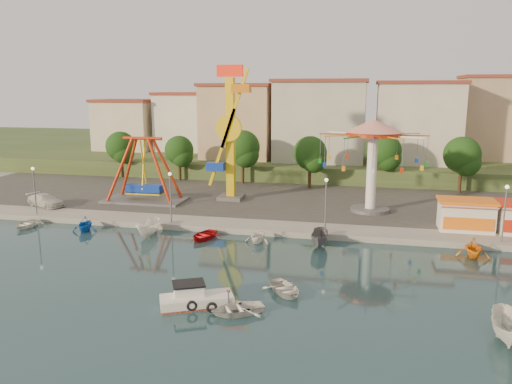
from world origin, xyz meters
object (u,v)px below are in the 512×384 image
(pirate_ship_ride, at_px, (144,171))
(van, at_px, (46,200))
(kamikaze_tower, at_px, (231,136))
(cabin_motorboat, at_px, (195,299))
(skiff, at_px, (507,328))
(rowboat_a, at_px, (285,289))
(wave_swinger, at_px, (373,145))

(pirate_ship_ride, height_order, van, pirate_ship_ride)
(kamikaze_tower, relative_size, van, 3.25)
(cabin_motorboat, height_order, skiff, skiff)
(kamikaze_tower, xyz_separation_m, cabin_motorboat, (5.48, -29.50, -8.13))
(pirate_ship_ride, height_order, kamikaze_tower, kamikaze_tower)
(rowboat_a, bearing_deg, wave_swinger, 40.16)
(cabin_motorboat, xyz_separation_m, van, (-26.08, 21.22, 0.88))
(pirate_ship_ride, height_order, wave_swinger, wave_swinger)
(van, bearing_deg, cabin_motorboat, -109.15)
(pirate_ship_ride, bearing_deg, wave_swinger, 1.54)
(kamikaze_tower, relative_size, rowboat_a, 4.60)
(rowboat_a, bearing_deg, cabin_motorboat, 174.67)
(skiff, bearing_deg, cabin_motorboat, -175.07)
(cabin_motorboat, bearing_deg, wave_swinger, 41.02)
(pirate_ship_ride, relative_size, rowboat_a, 2.79)
(wave_swinger, relative_size, skiff, 2.75)
(pirate_ship_ride, bearing_deg, kamikaze_tower, 17.00)
(kamikaze_tower, distance_m, skiff, 39.66)
(cabin_motorboat, xyz_separation_m, skiff, (19.09, -0.64, 0.36))
(kamikaze_tower, height_order, wave_swinger, kamikaze_tower)
(pirate_ship_ride, xyz_separation_m, kamikaze_tower, (10.31, 3.15, 4.19))
(pirate_ship_ride, bearing_deg, skiff, -37.74)
(kamikaze_tower, height_order, van, kamikaze_tower)
(cabin_motorboat, height_order, van, van)
(pirate_ship_ride, distance_m, skiff, 44.25)
(cabin_motorboat, distance_m, rowboat_a, 6.46)
(kamikaze_tower, relative_size, skiff, 3.91)
(pirate_ship_ride, relative_size, skiff, 2.37)
(pirate_ship_ride, xyz_separation_m, wave_swinger, (27.22, 0.73, 3.80))
(wave_swinger, xyz_separation_m, rowboat_a, (-5.87, -23.79, -7.82))
(skiff, bearing_deg, van, 161.03)
(pirate_ship_ride, relative_size, kamikaze_tower, 0.61)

